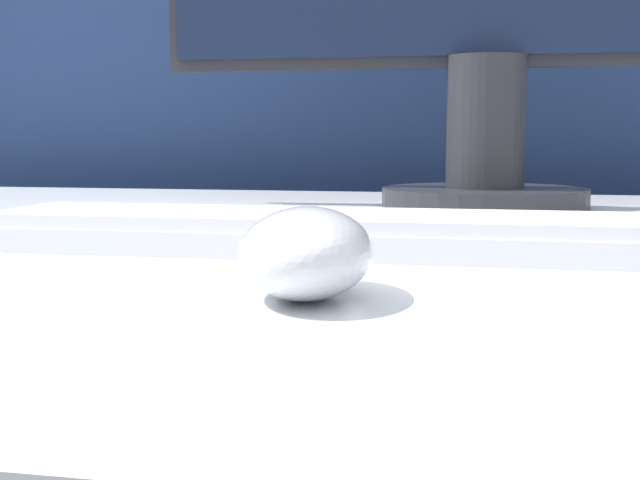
% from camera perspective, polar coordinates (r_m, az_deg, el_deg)
% --- Properties ---
extents(partition_panel, '(5.00, 0.03, 1.11)m').
position_cam_1_polar(partition_panel, '(1.30, 8.43, -4.19)').
color(partition_panel, navy).
rests_on(partition_panel, ground_plane).
extents(computer_mouse_near, '(0.07, 0.11, 0.04)m').
position_cam_1_polar(computer_mouse_near, '(0.41, -0.87, -0.79)').
color(computer_mouse_near, silver).
rests_on(computer_mouse_near, desk).
extents(keyboard, '(0.45, 0.12, 0.02)m').
position_cam_1_polar(keyboard, '(0.58, -0.34, 0.52)').
color(keyboard, white).
rests_on(keyboard, desk).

